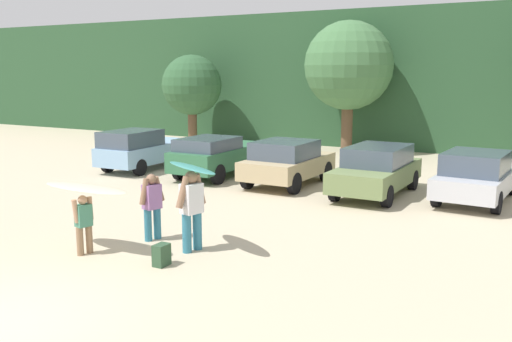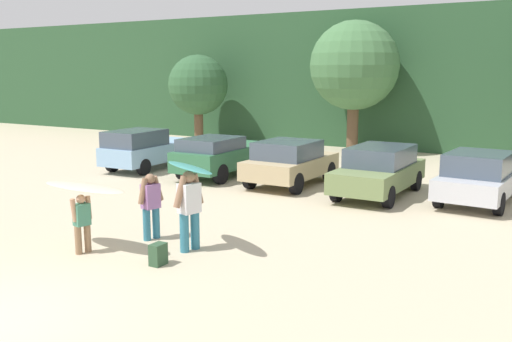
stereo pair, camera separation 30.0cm
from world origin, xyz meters
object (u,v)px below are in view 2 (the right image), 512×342
Objects in this scene: person_child at (82,220)px; person_companion at (151,202)px; surfboard_teal at (189,167)px; parked_car_forest_green at (222,155)px; surfboard_cream at (83,187)px; parked_car_sky_blue at (147,148)px; person_adult at (189,206)px; parked_car_silver at (480,176)px; backpack_dropped at (158,254)px; parked_car_tan at (290,162)px; parked_car_olive_green at (379,170)px.

person_child is 1.66m from person_companion.
parked_car_forest_green is at bearing -32.03° from surfboard_teal.
parked_car_forest_green reaches higher than surfboard_cream.
person_companion is (3.08, -7.63, 0.07)m from parked_car_forest_green.
parked_car_sky_blue is 2.54× the size of person_adult.
parked_car_silver is at bearing -91.30° from surfboard_teal.
surfboard_teal is at bearing -151.23° from parked_car_forest_green.
parked_car_sky_blue reaches higher than backpack_dropped.
person_companion is at bearing 134.53° from backpack_dropped.
parked_car_tan is (2.99, -0.27, 0.01)m from parked_car_forest_green.
parked_car_tan reaches higher than surfboard_cream.
person_adult reaches higher than person_companion.
parked_car_sky_blue is at bearing 131.90° from backpack_dropped.
parked_car_silver is 2.31× the size of surfboard_teal.
parked_car_tan is 3.03× the size of person_child.
person_companion is 1.98m from backpack_dropped.
person_child is (-6.64, -9.44, -0.06)m from parked_car_silver.
parked_car_olive_green is 7.76m from person_adult.
parked_car_sky_blue is 3.50× the size of person_child.
parked_car_tan is 7.37m from person_companion.
parked_car_sky_blue is 12.60m from parked_car_silver.
parked_car_forest_green is 9.07m from surfboard_teal.
parked_car_silver reaches higher than backpack_dropped.
person_child is (2.47, -9.18, -0.08)m from parked_car_forest_green.
person_adult is at bearing 167.34° from parked_car_olive_green.
parked_car_sky_blue is at bearing 90.26° from parked_car_tan.
person_adult is 2.32m from person_child.
person_companion is 0.66× the size of surfboard_cream.
surfboard_teal reaches higher than parked_car_olive_green.
parked_car_tan is 8.80m from surfboard_cream.
surfboard_teal reaches higher than person_companion.
parked_car_silver is at bearing -112.21° from person_child.
person_child is at bearing 47.51° from person_adult.
person_child reaches higher than backpack_dropped.
parked_car_forest_green is 9.11m from parked_car_silver.
person_companion is at bearing -158.43° from parked_car_forest_green.
parked_car_olive_green is (6.18, -0.32, 0.01)m from parked_car_forest_green.
person_companion is 1.65m from surfboard_teal.
person_adult reaches higher than parked_car_olive_green.
person_companion is (-6.03, -7.90, 0.09)m from parked_car_silver.
person_companion is (-1.29, 0.23, -0.12)m from person_adult.
parked_car_tan is at bearing 99.10° from backpack_dropped.
parked_car_silver is 11.48m from surfboard_cream.
backpack_dropped is (4.38, -8.96, -0.59)m from parked_car_forest_green.
surfboard_teal is (-4.72, -8.13, 1.07)m from parked_car_silver.
parked_car_olive_green is 9.76× the size of backpack_dropped.
surfboard_teal is at bearing -168.68° from parked_car_tan.
person_child is (-1.90, -1.31, -0.28)m from person_adult.
parked_car_silver is at bearing -77.81° from parked_car_olive_green.
backpack_dropped is (-1.80, -8.64, -0.60)m from parked_car_olive_green.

